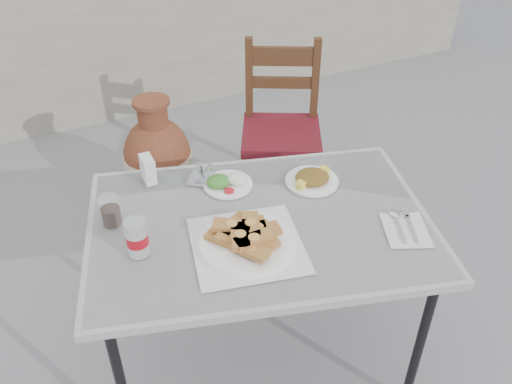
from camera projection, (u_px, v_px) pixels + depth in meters
name	position (u px, v px, depth m)	size (l,w,h in m)	color
ground	(297.00, 344.00, 2.38)	(80.00, 80.00, 0.00)	slate
cafe_table	(260.00, 232.00, 1.94)	(1.39, 1.12, 0.74)	black
pide_plate	(247.00, 238.00, 1.79)	(0.43, 0.43, 0.07)	silver
salad_rice_plate	(227.00, 182.00, 2.08)	(0.19, 0.19, 0.05)	white
salad_chopped_plate	(312.00, 179.00, 2.09)	(0.21, 0.21, 0.04)	white
soda_can	(137.00, 238.00, 1.74)	(0.07, 0.07, 0.13)	silver
cola_glass	(111.00, 212.00, 1.88)	(0.08, 0.08, 0.11)	white
napkin_holder	(148.00, 169.00, 2.08)	(0.06, 0.09, 0.10)	silver
condiment_caddy	(203.00, 176.00, 2.10)	(0.14, 0.13, 0.08)	silver
cutlery_napkin	(404.00, 227.00, 1.88)	(0.21, 0.23, 0.01)	silver
chair	(281.00, 129.00, 2.94)	(0.56, 0.56, 0.94)	#39230F
terracotta_urn	(158.00, 158.00, 3.03)	(0.38, 0.38, 0.67)	brown
back_wall	(129.00, 31.00, 3.84)	(6.00, 0.25, 1.20)	#A59B89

